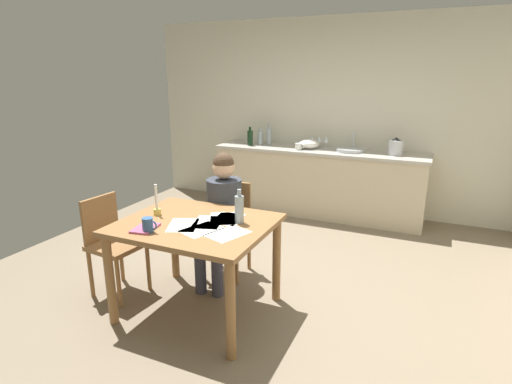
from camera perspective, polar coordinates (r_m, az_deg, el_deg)
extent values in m
cube|color=#7A6B56|center=(3.86, -1.08, -13.20)|extent=(5.20, 5.20, 0.04)
cube|color=beige|center=(5.85, 9.90, 10.33)|extent=(5.20, 0.12, 2.60)
cube|color=beige|center=(5.66, 8.56, 1.23)|extent=(2.77, 0.60, 0.86)
cube|color=#B7B2A8|center=(5.56, 8.76, 5.72)|extent=(2.81, 0.64, 0.04)
cube|color=olive|center=(3.20, -8.42, -4.52)|extent=(1.15, 0.96, 0.04)
cylinder|color=olive|center=(3.36, -19.67, -11.49)|extent=(0.07, 0.07, 0.73)
cylinder|color=olive|center=(2.82, -3.57, -16.22)|extent=(0.07, 0.07, 0.73)
cylinder|color=olive|center=(3.94, -11.32, -6.66)|extent=(0.07, 0.07, 0.73)
cylinder|color=olive|center=(3.48, 2.88, -9.48)|extent=(0.07, 0.07, 0.73)
cube|color=olive|center=(3.88, -4.21, -5.09)|extent=(0.44, 0.44, 0.04)
cube|color=olive|center=(3.97, -3.24, -1.35)|extent=(0.36, 0.06, 0.40)
cylinder|color=olive|center=(3.89, -7.44, -8.92)|extent=(0.04, 0.04, 0.46)
cylinder|color=olive|center=(3.77, -2.72, -9.68)|extent=(0.04, 0.04, 0.46)
cylinder|color=olive|center=(4.17, -5.40, -7.07)|extent=(0.04, 0.04, 0.46)
cylinder|color=olive|center=(4.06, -0.97, -7.70)|extent=(0.04, 0.04, 0.46)
cylinder|color=#333842|center=(3.78, -4.42, -1.92)|extent=(0.35, 0.35, 0.50)
sphere|color=#D8AD8C|center=(3.69, -4.54, 3.41)|extent=(0.20, 0.20, 0.20)
sphere|color=#473323|center=(3.68, -4.55, 4.01)|extent=(0.19, 0.19, 0.19)
cylinder|color=#383847|center=(3.74, -6.61, -6.29)|extent=(0.17, 0.39, 0.13)
cylinder|color=#383847|center=(3.68, -7.76, -10.60)|extent=(0.10, 0.10, 0.45)
cylinder|color=#383847|center=(3.68, -4.33, -6.62)|extent=(0.17, 0.39, 0.13)
cylinder|color=#383847|center=(3.61, -5.44, -11.01)|extent=(0.10, 0.10, 0.45)
cube|color=olive|center=(3.74, -18.74, -7.05)|extent=(0.44, 0.44, 0.04)
cube|color=olive|center=(3.80, -20.89, -3.49)|extent=(0.07, 0.36, 0.40)
cylinder|color=olive|center=(3.62, -18.60, -11.90)|extent=(0.04, 0.04, 0.44)
cylinder|color=olive|center=(3.82, -14.78, -10.01)|extent=(0.04, 0.04, 0.44)
cylinder|color=olive|center=(3.86, -22.04, -10.43)|extent=(0.04, 0.04, 0.44)
cylinder|color=olive|center=(4.05, -18.26, -8.76)|extent=(0.04, 0.04, 0.44)
cylinder|color=#33598C|center=(3.06, -14.85, -4.46)|extent=(0.08, 0.08, 0.11)
torus|color=#33598C|center=(3.03, -14.20, -4.50)|extent=(0.07, 0.01, 0.07)
cylinder|color=gold|center=(3.41, -13.59, -2.71)|extent=(0.06, 0.06, 0.05)
cylinder|color=white|center=(3.37, -13.73, -0.66)|extent=(0.02, 0.02, 0.21)
cube|color=#AB4D70|center=(3.13, -15.16, -4.88)|extent=(0.18, 0.24, 0.02)
cube|color=white|center=(3.15, -10.13, -4.56)|extent=(0.31, 0.35, 0.00)
cube|color=white|center=(3.25, -4.54, -3.70)|extent=(0.33, 0.36, 0.00)
cube|color=white|center=(3.04, -7.58, -5.20)|extent=(0.30, 0.35, 0.00)
cube|color=white|center=(3.24, -4.01, -3.75)|extent=(0.24, 0.32, 0.00)
cube|color=white|center=(3.18, -6.73, -4.20)|extent=(0.28, 0.34, 0.00)
cube|color=white|center=(2.95, -3.97, -5.81)|extent=(0.30, 0.35, 0.00)
cylinder|color=#8C999E|center=(3.12, -2.33, -2.46)|extent=(0.07, 0.07, 0.21)
cylinder|color=#8C999E|center=(3.08, -2.36, -0.11)|extent=(0.03, 0.03, 0.05)
cylinder|color=#B2B7BC|center=(5.46, 13.00, 5.73)|extent=(0.36, 0.36, 0.04)
cylinder|color=silver|center=(5.60, 13.40, 6.99)|extent=(0.02, 0.02, 0.24)
cylinder|color=black|center=(5.78, -0.84, 7.54)|extent=(0.08, 0.08, 0.21)
cylinder|color=black|center=(5.76, -0.84, 8.82)|extent=(0.03, 0.03, 0.05)
cylinder|color=#8C999E|center=(5.81, 0.59, 7.53)|extent=(0.07, 0.07, 0.20)
cylinder|color=#8C999E|center=(5.79, 0.60, 8.72)|extent=(0.03, 0.03, 0.05)
cylinder|color=#8C999E|center=(5.81, 1.83, 7.72)|extent=(0.07, 0.07, 0.23)
cylinder|color=#8C999E|center=(5.79, 1.85, 9.14)|extent=(0.03, 0.03, 0.06)
ellipsoid|color=white|center=(5.58, 7.40, 6.66)|extent=(0.28, 0.28, 0.12)
cylinder|color=#B7BABF|center=(5.37, 18.88, 5.87)|extent=(0.18, 0.18, 0.18)
cone|color=#262628|center=(5.36, 18.98, 7.02)|extent=(0.11, 0.11, 0.04)
cylinder|color=silver|center=(5.68, 9.72, 6.13)|extent=(0.06, 0.06, 0.00)
cylinder|color=silver|center=(5.68, 9.74, 6.50)|extent=(0.01, 0.01, 0.07)
cone|color=silver|center=(5.67, 9.77, 7.24)|extent=(0.07, 0.07, 0.08)
cylinder|color=silver|center=(5.71, 8.74, 6.22)|extent=(0.06, 0.06, 0.00)
cylinder|color=silver|center=(5.70, 8.76, 6.58)|extent=(0.01, 0.01, 0.07)
cone|color=silver|center=(5.69, 8.79, 7.33)|extent=(0.07, 0.07, 0.08)
cylinder|color=silver|center=(5.74, 7.73, 6.30)|extent=(0.06, 0.06, 0.00)
cylinder|color=silver|center=(5.73, 7.74, 6.67)|extent=(0.01, 0.01, 0.07)
cone|color=silver|center=(5.72, 7.77, 7.41)|extent=(0.07, 0.07, 0.08)
cylinder|color=white|center=(5.47, 5.93, 6.32)|extent=(0.09, 0.09, 0.09)
torus|color=white|center=(5.46, 6.42, 6.33)|extent=(0.06, 0.01, 0.06)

